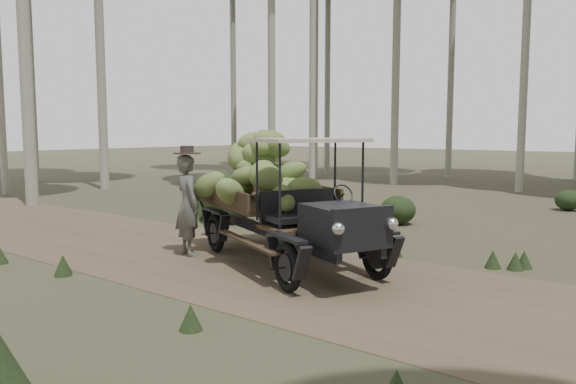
# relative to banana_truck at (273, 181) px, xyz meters

# --- Properties ---
(ground) EXTENTS (120.00, 120.00, 0.00)m
(ground) POSITION_rel_banana_truck_xyz_m (2.48, -0.68, -1.36)
(ground) COLOR #473D2B
(ground) RESTS_ON ground
(dirt_track) EXTENTS (70.00, 4.00, 0.01)m
(dirt_track) POSITION_rel_banana_truck_xyz_m (2.48, -0.68, -1.36)
(dirt_track) COLOR brown
(dirt_track) RESTS_ON ground
(banana_truck) EXTENTS (4.77, 3.26, 2.32)m
(banana_truck) POSITION_rel_banana_truck_xyz_m (0.00, 0.00, 0.00)
(banana_truck) COLOR black
(banana_truck) RESTS_ON ground
(farmer) EXTENTS (0.77, 0.64, 1.97)m
(farmer) POSITION_rel_banana_truck_xyz_m (-1.38, -0.74, -0.43)
(farmer) COLOR #4F4E49
(farmer) RESTS_ON ground
(undergrowth) EXTENTS (24.52, 21.55, 1.33)m
(undergrowth) POSITION_rel_banana_truck_xyz_m (3.82, -0.41, -0.86)
(undergrowth) COLOR #233319
(undergrowth) RESTS_ON ground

